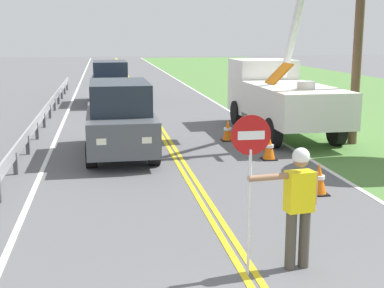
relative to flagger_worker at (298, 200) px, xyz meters
name	(u,v)px	position (x,y,z in m)	size (l,w,h in m)	color
centerline_yellow_left	(147,111)	(-0.83, 16.84, -1.04)	(0.11, 110.00, 0.01)	yellow
centerline_yellow_right	(151,111)	(-0.65, 16.84, -1.04)	(0.11, 110.00, 0.01)	yellow
edge_line_right	(226,109)	(2.86, 16.84, -1.04)	(0.12, 110.00, 0.01)	silver
edge_line_left	(67,113)	(-4.34, 16.84, -1.04)	(0.12, 110.00, 0.01)	silver
flagger_worker	(298,200)	(0.00, 0.00, 0.00)	(1.08, 0.29, 1.83)	#474238
stop_sign_paddle	(250,159)	(-0.76, -0.10, 0.66)	(0.56, 0.04, 2.33)	silver
utility_bucket_truck	(279,92)	(3.33, 10.81, 0.39)	(2.67, 6.83, 6.09)	white
oncoming_suv_nearest	(120,118)	(-2.29, 8.10, 0.01)	(1.96, 4.63, 2.10)	#4C5156
oncoming_suv_second	(110,82)	(-2.36, 19.91, 0.01)	(1.93, 4.62, 2.10)	navy
traffic_cone_lead	(319,179)	(1.79, 3.46, -0.71)	(0.40, 0.40, 0.70)	orange
traffic_cone_mid	(269,148)	(1.73, 6.79, -0.71)	(0.40, 0.40, 0.70)	orange
traffic_cone_tail	(228,130)	(1.22, 9.59, -0.71)	(0.40, 0.40, 0.70)	orange
guardrail_left_shoulder	(40,118)	(-4.94, 12.00, -0.53)	(0.10, 32.00, 0.71)	#9EA0A3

